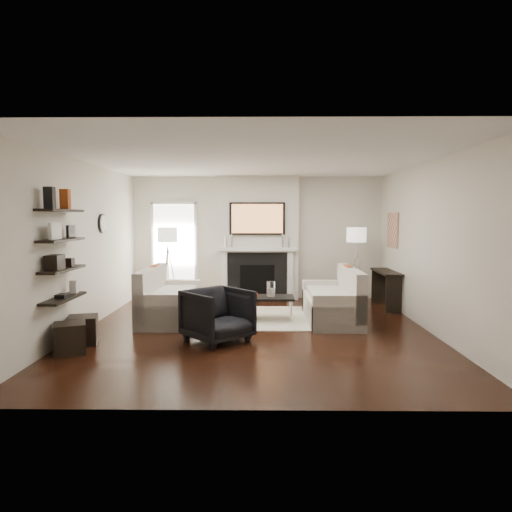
{
  "coord_description": "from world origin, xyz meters",
  "views": [
    {
      "loc": [
        0.09,
        -7.14,
        1.81
      ],
      "look_at": [
        0.0,
        0.6,
        1.15
      ],
      "focal_mm": 32.0,
      "sensor_mm": 36.0,
      "label": 1
    }
  ],
  "objects_px": {
    "loveseat_left_base": "(171,308)",
    "lamp_right_shade": "(356,235)",
    "lamp_left_shade": "(167,235)",
    "coffee_table": "(262,298)",
    "ottoman_near": "(83,330)",
    "loveseat_right_base": "(331,309)",
    "armchair": "(218,312)"
  },
  "relations": [
    {
      "from": "loveseat_right_base",
      "to": "lamp_left_shade",
      "type": "relative_size",
      "value": 4.5
    },
    {
      "from": "loveseat_right_base",
      "to": "lamp_right_shade",
      "type": "bearing_deg",
      "value": 64.47
    },
    {
      "from": "armchair",
      "to": "lamp_left_shade",
      "type": "relative_size",
      "value": 2.11
    },
    {
      "from": "loveseat_left_base",
      "to": "ottoman_near",
      "type": "bearing_deg",
      "value": -122.1
    },
    {
      "from": "loveseat_left_base",
      "to": "lamp_left_shade",
      "type": "bearing_deg",
      "value": 103.0
    },
    {
      "from": "armchair",
      "to": "ottoman_near",
      "type": "bearing_deg",
      "value": 142.22
    },
    {
      "from": "armchair",
      "to": "coffee_table",
      "type": "bearing_deg",
      "value": 21.6
    },
    {
      "from": "coffee_table",
      "to": "ottoman_near",
      "type": "distance_m",
      "value": 3.01
    },
    {
      "from": "loveseat_left_base",
      "to": "coffee_table",
      "type": "relative_size",
      "value": 1.64
    },
    {
      "from": "loveseat_left_base",
      "to": "lamp_left_shade",
      "type": "xyz_separation_m",
      "value": [
        -0.34,
        1.47,
        1.24
      ]
    },
    {
      "from": "loveseat_left_base",
      "to": "ottoman_near",
      "type": "distance_m",
      "value": 1.81
    },
    {
      "from": "loveseat_left_base",
      "to": "loveseat_right_base",
      "type": "distance_m",
      "value": 2.83
    },
    {
      "from": "lamp_left_shade",
      "to": "lamp_right_shade",
      "type": "bearing_deg",
      "value": 0.45
    },
    {
      "from": "loveseat_right_base",
      "to": "lamp_left_shade",
      "type": "distance_m",
      "value": 3.72
    },
    {
      "from": "loveseat_right_base",
      "to": "armchair",
      "type": "relative_size",
      "value": 2.13
    },
    {
      "from": "lamp_right_shade",
      "to": "loveseat_right_base",
      "type": "bearing_deg",
      "value": -115.53
    },
    {
      "from": "loveseat_left_base",
      "to": "armchair",
      "type": "xyz_separation_m",
      "value": [
        0.97,
        -1.36,
        0.21
      ]
    },
    {
      "from": "loveseat_right_base",
      "to": "coffee_table",
      "type": "relative_size",
      "value": 1.64
    },
    {
      "from": "armchair",
      "to": "lamp_left_shade",
      "type": "xyz_separation_m",
      "value": [
        -1.31,
        2.83,
        1.03
      ]
    },
    {
      "from": "coffee_table",
      "to": "armchair",
      "type": "distance_m",
      "value": 1.52
    },
    {
      "from": "loveseat_right_base",
      "to": "lamp_left_shade",
      "type": "bearing_deg",
      "value": 154.53
    },
    {
      "from": "loveseat_left_base",
      "to": "coffee_table",
      "type": "height_order",
      "value": "same"
    },
    {
      "from": "coffee_table",
      "to": "lamp_left_shade",
      "type": "relative_size",
      "value": 2.75
    },
    {
      "from": "loveseat_left_base",
      "to": "lamp_right_shade",
      "type": "relative_size",
      "value": 4.5
    },
    {
      "from": "lamp_left_shade",
      "to": "lamp_right_shade",
      "type": "relative_size",
      "value": 1.0
    },
    {
      "from": "loveseat_right_base",
      "to": "coffee_table",
      "type": "distance_m",
      "value": 1.22
    },
    {
      "from": "coffee_table",
      "to": "lamp_right_shade",
      "type": "xyz_separation_m",
      "value": [
        1.94,
        1.49,
        1.05
      ]
    },
    {
      "from": "armchair",
      "to": "ottoman_near",
      "type": "height_order",
      "value": "armchair"
    },
    {
      "from": "loveseat_left_base",
      "to": "loveseat_right_base",
      "type": "xyz_separation_m",
      "value": [
        2.83,
        -0.04,
        0.0
      ]
    },
    {
      "from": "loveseat_left_base",
      "to": "ottoman_near",
      "type": "xyz_separation_m",
      "value": [
        -0.96,
        -1.53,
        -0.01
      ]
    },
    {
      "from": "loveseat_right_base",
      "to": "lamp_right_shade",
      "type": "relative_size",
      "value": 4.5
    },
    {
      "from": "armchair",
      "to": "lamp_left_shade",
      "type": "distance_m",
      "value": 3.28
    }
  ]
}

